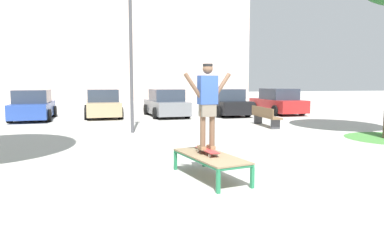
% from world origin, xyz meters
% --- Properties ---
extents(ground_plane, '(120.00, 120.00, 0.00)m').
position_xyz_m(ground_plane, '(0.00, 0.00, 0.00)').
color(ground_plane, '#B7B5AD').
extents(building_facade, '(33.07, 4.00, 13.29)m').
position_xyz_m(building_facade, '(-3.35, 32.74, 6.65)').
color(building_facade, beige).
rests_on(building_facade, ground).
extents(skate_box, '(1.14, 2.02, 0.46)m').
position_xyz_m(skate_box, '(-0.20, 0.77, 0.41)').
color(skate_box, '#237A4C').
rests_on(skate_box, ground).
extents(skateboard, '(0.29, 0.82, 0.09)m').
position_xyz_m(skateboard, '(-0.23, 0.89, 0.54)').
color(skateboard, '#B23333').
rests_on(skateboard, skate_box).
extents(skater, '(1.00, 0.32, 1.69)m').
position_xyz_m(skater, '(-0.23, 0.89, 1.53)').
color(skater, brown).
rests_on(skater, skateboard).
extents(car_blue, '(2.01, 4.25, 1.50)m').
position_xyz_m(car_blue, '(-5.68, 13.45, 0.69)').
color(car_blue, '#28479E').
rests_on(car_blue, ground).
extents(car_tan, '(2.06, 4.27, 1.50)m').
position_xyz_m(car_tan, '(-2.29, 14.03, 0.69)').
color(car_tan, tan).
rests_on(car_tan, ground).
extents(car_grey, '(2.14, 4.31, 1.50)m').
position_xyz_m(car_grey, '(1.10, 13.60, 0.69)').
color(car_grey, slate).
rests_on(car_grey, ground).
extents(car_black, '(2.10, 4.29, 1.50)m').
position_xyz_m(car_black, '(4.49, 13.54, 0.69)').
color(car_black, black).
rests_on(car_black, ground).
extents(car_red, '(2.04, 4.26, 1.50)m').
position_xyz_m(car_red, '(7.87, 13.64, 0.69)').
color(car_red, red).
rests_on(car_red, ground).
extents(park_bench, '(0.58, 2.42, 0.83)m').
position_xyz_m(park_bench, '(4.47, 8.17, 0.45)').
color(park_bench, brown).
rests_on(park_bench, ground).
extents(light_post, '(0.36, 0.36, 5.83)m').
position_xyz_m(light_post, '(-1.20, 7.58, 3.83)').
color(light_post, '#4C4C51').
rests_on(light_post, ground).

